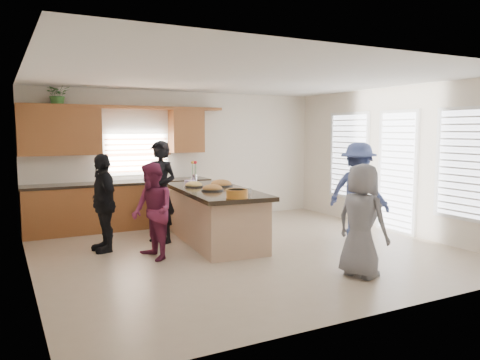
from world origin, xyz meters
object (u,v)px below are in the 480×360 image
salad_bowl (237,193)px  woman_left_mid (152,211)px  woman_left_back (160,192)px  woman_left_front (103,203)px  woman_right_back (358,191)px  island (215,217)px  woman_right_front (362,221)px

salad_bowl → woman_left_mid: size_ratio=0.23×
woman_left_back → woman_left_mid: size_ratio=1.20×
woman_left_mid → woman_left_back: bearing=148.3°
woman_left_back → woman_left_mid: woman_left_back is taller
woman_left_mid → woman_left_front: 1.03m
woman_left_mid → woman_right_back: bearing=75.5°
woman_left_front → island: bearing=75.4°
salad_bowl → island: bearing=82.2°
woman_left_back → woman_left_mid: bearing=-54.4°
woman_right_back → woman_right_front: size_ratio=1.15×
woman_right_back → woman_left_mid: bearing=61.3°
woman_left_back → woman_left_front: size_ratio=1.12×
island → woman_left_mid: 1.45m
woman_left_back → woman_left_front: bearing=-110.9°
woman_left_mid → woman_right_back: 3.70m
woman_right_back → woman_right_front: (-1.42, -1.68, -0.11)m
woman_right_front → woman_left_mid: bearing=32.2°
woman_left_mid → woman_right_front: (2.24, -2.12, 0.02)m
salad_bowl → woman_right_front: 1.90m
island → woman_right_front: size_ratio=1.82×
woman_left_front → woman_right_back: size_ratio=0.91×
woman_right_front → salad_bowl: bearing=21.2°
island → woman_right_front: woman_right_front is taller
island → woman_left_front: size_ratio=1.74×
island → woman_right_front: (0.94, -2.69, 0.32)m
island → woman_right_back: size_ratio=1.58×
woman_left_back → salad_bowl: bearing=-7.3°
woman_left_back → woman_right_front: 3.62m
woman_left_back → woman_right_front: size_ratio=1.17×
woman_left_back → woman_left_front: (-1.02, -0.17, -0.10)m
salad_bowl → woman_left_mid: bearing=152.9°
island → woman_left_back: bearing=156.5°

